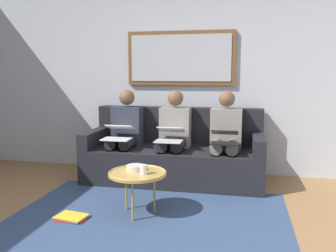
{
  "coord_description": "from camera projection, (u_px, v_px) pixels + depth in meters",
  "views": [
    {
      "loc": [
        -0.84,
        2.26,
        1.35
      ],
      "look_at": [
        0.0,
        -1.7,
        0.75
      ],
      "focal_mm": 38.11,
      "sensor_mm": 36.0,
      "label": 1
    }
  ],
  "objects": [
    {
      "name": "person_left",
      "position": [
        226.0,
        135.0,
        4.32
      ],
      "size": [
        0.38,
        0.58,
        1.14
      ],
      "color": "gray",
      "rests_on": "couch"
    },
    {
      "name": "bowl",
      "position": [
        135.0,
        168.0,
        3.47
      ],
      "size": [
        0.18,
        0.18,
        0.05
      ],
      "primitive_type": "cylinder",
      "color": "beige",
      "rests_on": "coffee_table"
    },
    {
      "name": "laptop_silver",
      "position": [
        170.0,
        135.0,
        4.22
      ],
      "size": [
        0.31,
        0.38,
        0.17
      ],
      "color": "silver"
    },
    {
      "name": "wall_rear",
      "position": [
        182.0,
        77.0,
        4.88
      ],
      "size": [
        6.0,
        0.12,
        2.6
      ],
      "primitive_type": "cube",
      "color": "#B7BCC6",
      "rests_on": "ground_plane"
    },
    {
      "name": "laptop_white",
      "position": [
        119.0,
        133.0,
        4.35
      ],
      "size": [
        0.34,
        0.39,
        0.17
      ],
      "color": "white"
    },
    {
      "name": "person_right",
      "position": [
        125.0,
        131.0,
        4.58
      ],
      "size": [
        0.38,
        0.58,
        1.14
      ],
      "color": "#2D3342",
      "rests_on": "couch"
    },
    {
      "name": "person_middle",
      "position": [
        174.0,
        133.0,
        4.45
      ],
      "size": [
        0.38,
        0.58,
        1.14
      ],
      "color": "gray",
      "rests_on": "couch"
    },
    {
      "name": "framed_mirror",
      "position": [
        180.0,
        58.0,
        4.75
      ],
      "size": [
        1.44,
        0.05,
        0.71
      ],
      "color": "brown"
    },
    {
      "name": "laptop_black",
      "position": [
        224.0,
        137.0,
        4.08
      ],
      "size": [
        0.31,
        0.34,
        0.15
      ],
      "color": "black"
    },
    {
      "name": "coffee_table",
      "position": [
        137.0,
        174.0,
        3.39
      ],
      "size": [
        0.56,
        0.56,
        0.43
      ],
      "color": "tan",
      "rests_on": "ground_plane"
    },
    {
      "name": "area_rug",
      "position": [
        150.0,
        217.0,
        3.38
      ],
      "size": [
        2.6,
        1.8,
        0.01
      ],
      "primitive_type": "cube",
      "color": "#33476B",
      "rests_on": "ground_plane"
    },
    {
      "name": "cup",
      "position": [
        144.0,
        170.0,
        3.32
      ],
      "size": [
        0.07,
        0.07,
        0.09
      ],
      "primitive_type": "cylinder",
      "color": "silver",
      "rests_on": "coffee_table"
    },
    {
      "name": "magazine_stack",
      "position": [
        72.0,
        217.0,
        3.33
      ],
      "size": [
        0.31,
        0.25,
        0.03
      ],
      "color": "red",
      "rests_on": "ground_plane"
    },
    {
      "name": "couch",
      "position": [
        175.0,
        155.0,
        4.56
      ],
      "size": [
        2.2,
        0.9,
        0.9
      ],
      "color": "black",
      "rests_on": "ground_plane"
    }
  ]
}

